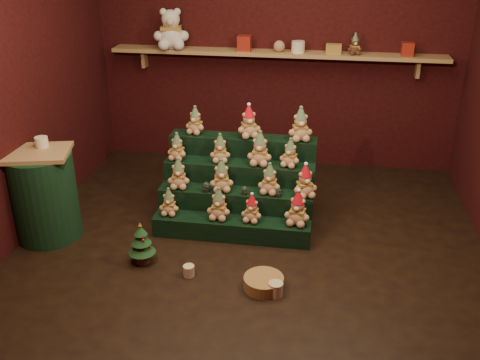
% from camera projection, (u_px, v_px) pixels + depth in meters
% --- Properties ---
extents(ground, '(4.00, 4.00, 0.00)m').
position_uv_depth(ground, '(250.00, 249.00, 4.60)').
color(ground, black).
rests_on(ground, ground).
extents(back_wall, '(4.00, 0.10, 2.80)m').
position_uv_depth(back_wall, '(278.00, 41.00, 5.85)').
color(back_wall, black).
rests_on(back_wall, ground).
extents(front_wall, '(4.00, 0.10, 2.80)m').
position_uv_depth(front_wall, '(181.00, 225.00, 2.18)').
color(front_wall, black).
rests_on(front_wall, ground).
extents(left_wall, '(0.10, 4.00, 2.80)m').
position_uv_depth(left_wall, '(0.00, 80.00, 4.31)').
color(left_wall, black).
rests_on(left_wall, ground).
extents(back_shelf, '(3.60, 0.26, 0.24)m').
position_uv_depth(back_shelf, '(276.00, 54.00, 5.73)').
color(back_shelf, '#A38751').
rests_on(back_shelf, ground).
extents(riser_tier_front, '(1.40, 0.22, 0.18)m').
position_uv_depth(riser_tier_front, '(231.00, 229.00, 4.75)').
color(riser_tier_front, black).
rests_on(riser_tier_front, ground).
extents(riser_tier_midfront, '(1.40, 0.22, 0.36)m').
position_uv_depth(riser_tier_midfront, '(236.00, 208.00, 4.91)').
color(riser_tier_midfront, black).
rests_on(riser_tier_midfront, ground).
extents(riser_tier_midback, '(1.40, 0.22, 0.54)m').
position_uv_depth(riser_tier_midback, '(239.00, 189.00, 5.06)').
color(riser_tier_midback, black).
rests_on(riser_tier_midback, ground).
extents(riser_tier_back, '(1.40, 0.22, 0.72)m').
position_uv_depth(riser_tier_back, '(243.00, 171.00, 5.22)').
color(riser_tier_back, black).
rests_on(riser_tier_back, ground).
extents(teddy_0, '(0.18, 0.16, 0.25)m').
position_uv_depth(teddy_0, '(169.00, 202.00, 4.75)').
color(teddy_0, tan).
rests_on(teddy_0, riser_tier_front).
extents(teddy_1, '(0.21, 0.19, 0.29)m').
position_uv_depth(teddy_1, '(219.00, 204.00, 4.67)').
color(teddy_1, tan).
rests_on(teddy_1, riser_tier_front).
extents(teddy_2, '(0.20, 0.19, 0.25)m').
position_uv_depth(teddy_2, '(252.00, 208.00, 4.64)').
color(teddy_2, tan).
rests_on(teddy_2, riser_tier_front).
extents(teddy_3, '(0.25, 0.23, 0.31)m').
position_uv_depth(teddy_3, '(298.00, 208.00, 4.58)').
color(teddy_3, tan).
rests_on(teddy_3, riser_tier_front).
extents(teddy_4, '(0.22, 0.20, 0.28)m').
position_uv_depth(teddy_4, '(179.00, 173.00, 4.83)').
color(teddy_4, tan).
rests_on(teddy_4, riser_tier_midfront).
extents(teddy_5, '(0.25, 0.23, 0.30)m').
position_uv_depth(teddy_5, '(222.00, 175.00, 4.77)').
color(teddy_5, tan).
rests_on(teddy_5, riser_tier_midfront).
extents(teddy_6, '(0.22, 0.20, 0.28)m').
position_uv_depth(teddy_6, '(270.00, 179.00, 4.73)').
color(teddy_6, tan).
rests_on(teddy_6, riser_tier_midfront).
extents(teddy_7, '(0.27, 0.26, 0.30)m').
position_uv_depth(teddy_7, '(305.00, 181.00, 4.66)').
color(teddy_7, tan).
rests_on(teddy_7, riser_tier_midfront).
extents(teddy_8, '(0.21, 0.20, 0.26)m').
position_uv_depth(teddy_8, '(177.00, 147.00, 4.97)').
color(teddy_8, tan).
rests_on(teddy_8, riser_tier_midback).
extents(teddy_9, '(0.21, 0.19, 0.26)m').
position_uv_depth(teddy_9, '(220.00, 148.00, 4.93)').
color(teddy_9, tan).
rests_on(teddy_9, riser_tier_midback).
extents(teddy_10, '(0.23, 0.21, 0.31)m').
position_uv_depth(teddy_10, '(260.00, 149.00, 4.85)').
color(teddy_10, tan).
rests_on(teddy_10, riser_tier_midback).
extents(teddy_11, '(0.23, 0.22, 0.26)m').
position_uv_depth(teddy_11, '(290.00, 153.00, 4.82)').
color(teddy_11, tan).
rests_on(teddy_11, riser_tier_midback).
extents(teddy_12, '(0.22, 0.21, 0.26)m').
position_uv_depth(teddy_12, '(195.00, 120.00, 5.09)').
color(teddy_12, tan).
rests_on(teddy_12, riser_tier_back).
extents(teddy_13, '(0.28, 0.26, 0.30)m').
position_uv_depth(teddy_13, '(249.00, 122.00, 4.99)').
color(teddy_13, tan).
rests_on(teddy_13, riser_tier_back).
extents(teddy_14, '(0.27, 0.25, 0.31)m').
position_uv_depth(teddy_14, '(300.00, 124.00, 4.92)').
color(teddy_14, tan).
rests_on(teddy_14, riser_tier_back).
extents(snow_globe_a, '(0.07, 0.07, 0.09)m').
position_uv_depth(snow_globe_a, '(206.00, 187.00, 4.79)').
color(snow_globe_a, black).
rests_on(snow_globe_a, riser_tier_midfront).
extents(snow_globe_b, '(0.06, 0.06, 0.08)m').
position_uv_depth(snow_globe_b, '(245.00, 190.00, 4.75)').
color(snow_globe_b, black).
rests_on(snow_globe_b, riser_tier_midfront).
extents(snow_globe_c, '(0.06, 0.06, 0.08)m').
position_uv_depth(snow_globe_c, '(279.00, 193.00, 4.70)').
color(snow_globe_c, black).
rests_on(snow_globe_c, riser_tier_midfront).
extents(side_table, '(0.62, 0.57, 0.81)m').
position_uv_depth(side_table, '(44.00, 195.00, 4.65)').
color(side_table, '#A38751').
rests_on(side_table, ground).
extents(table_ornament, '(0.11, 0.11, 0.09)m').
position_uv_depth(table_ornament, '(42.00, 142.00, 4.55)').
color(table_ornament, '#EDE4C3').
rests_on(table_ornament, side_table).
extents(mini_christmas_tree, '(0.22, 0.22, 0.38)m').
position_uv_depth(mini_christmas_tree, '(141.00, 243.00, 4.35)').
color(mini_christmas_tree, '#412517').
rests_on(mini_christmas_tree, ground).
extents(mug_left, '(0.09, 0.09, 0.09)m').
position_uv_depth(mug_left, '(189.00, 271.00, 4.23)').
color(mug_left, beige).
rests_on(mug_left, ground).
extents(mug_right, '(0.11, 0.11, 0.11)m').
position_uv_depth(mug_right, '(276.00, 289.00, 4.00)').
color(mug_right, beige).
rests_on(mug_right, ground).
extents(wicker_basket, '(0.40, 0.40, 0.10)m').
position_uv_depth(wicker_basket, '(264.00, 283.00, 4.08)').
color(wicker_basket, olive).
rests_on(wicker_basket, ground).
extents(white_bear, '(0.45, 0.42, 0.54)m').
position_uv_depth(white_bear, '(171.00, 23.00, 5.75)').
color(white_bear, silver).
rests_on(white_bear, back_shelf).
extents(brown_bear, '(0.18, 0.17, 0.21)m').
position_uv_depth(brown_bear, '(355.00, 44.00, 5.53)').
color(brown_bear, '#452917').
rests_on(brown_bear, back_shelf).
extents(gift_tin_red_a, '(0.14, 0.14, 0.16)m').
position_uv_depth(gift_tin_red_a, '(244.00, 43.00, 5.72)').
color(gift_tin_red_a, '#B12C1B').
rests_on(gift_tin_red_a, back_shelf).
extents(gift_tin_cream, '(0.14, 0.14, 0.12)m').
position_uv_depth(gift_tin_cream, '(298.00, 47.00, 5.64)').
color(gift_tin_cream, '#EDE4C3').
rests_on(gift_tin_cream, back_shelf).
extents(gift_tin_red_b, '(0.12, 0.12, 0.14)m').
position_uv_depth(gift_tin_red_b, '(407.00, 49.00, 5.48)').
color(gift_tin_red_b, '#B12C1B').
rests_on(gift_tin_red_b, back_shelf).
extents(shelf_plush_ball, '(0.12, 0.12, 0.12)m').
position_uv_depth(shelf_plush_ball, '(279.00, 46.00, 5.67)').
color(shelf_plush_ball, tan).
rests_on(shelf_plush_ball, back_shelf).
extents(scarf_gift_box, '(0.16, 0.10, 0.10)m').
position_uv_depth(scarf_gift_box, '(334.00, 49.00, 5.59)').
color(scarf_gift_box, orange).
rests_on(scarf_gift_box, back_shelf).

